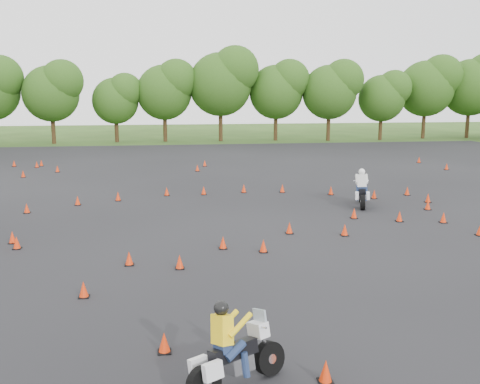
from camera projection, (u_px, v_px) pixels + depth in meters
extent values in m
plane|color=#2D5119|center=(254.00, 242.00, 20.61)|extent=(140.00, 140.00, 0.00)
plane|color=black|center=(235.00, 208.00, 26.45)|extent=(62.00, 62.00, 0.00)
cone|color=red|center=(27.00, 208.00, 25.35)|extent=(0.26, 0.26, 0.45)
cone|color=red|center=(428.00, 205.00, 26.05)|extent=(0.26, 0.26, 0.45)
cone|color=red|center=(57.00, 169.00, 37.80)|extent=(0.26, 0.26, 0.45)
cone|color=red|center=(78.00, 201.00, 27.08)|extent=(0.26, 0.26, 0.45)
cone|color=red|center=(37.00, 165.00, 39.99)|extent=(0.26, 0.26, 0.45)
cone|color=red|center=(14.00, 164.00, 40.54)|extent=(0.26, 0.26, 0.45)
cone|color=red|center=(180.00, 262.00, 17.50)|extent=(0.26, 0.26, 0.45)
cone|color=red|center=(331.00, 191.00, 29.75)|extent=(0.26, 0.26, 0.45)
cone|color=red|center=(289.00, 228.00, 21.75)|extent=(0.26, 0.26, 0.45)
cone|color=red|center=(326.00, 372.00, 10.72)|extent=(0.26, 0.26, 0.45)
cone|color=red|center=(23.00, 174.00, 35.57)|extent=(0.26, 0.26, 0.45)
cone|color=red|center=(419.00, 160.00, 42.56)|extent=(0.26, 0.26, 0.45)
cone|color=red|center=(223.00, 243.00, 19.69)|extent=(0.26, 0.26, 0.45)
cone|color=red|center=(374.00, 194.00, 28.71)|extent=(0.26, 0.26, 0.45)
cone|color=red|center=(204.00, 191.00, 29.77)|extent=(0.26, 0.26, 0.45)
cone|color=red|center=(443.00, 218.00, 23.51)|extent=(0.26, 0.26, 0.45)
cone|color=red|center=(197.00, 168.00, 38.22)|extent=(0.26, 0.26, 0.45)
cone|color=red|center=(282.00, 189.00, 30.40)|extent=(0.26, 0.26, 0.45)
cone|color=red|center=(84.00, 290.00, 15.10)|extent=(0.26, 0.26, 0.45)
cone|color=red|center=(428.00, 198.00, 27.70)|extent=(0.26, 0.26, 0.45)
cone|color=red|center=(447.00, 167.00, 38.91)|extent=(0.26, 0.26, 0.45)
cone|color=red|center=(407.00, 191.00, 29.59)|extent=(0.26, 0.26, 0.45)
cone|color=red|center=(399.00, 217.00, 23.73)|extent=(0.26, 0.26, 0.45)
cone|color=red|center=(129.00, 259.00, 17.86)|extent=(0.26, 0.26, 0.45)
cone|color=red|center=(12.00, 237.00, 20.40)|extent=(0.26, 0.26, 0.45)
cone|color=red|center=(167.00, 192.00, 29.50)|extent=(0.26, 0.26, 0.45)
cone|color=red|center=(41.00, 163.00, 40.76)|extent=(0.26, 0.26, 0.45)
cone|color=red|center=(118.00, 197.00, 28.14)|extent=(0.26, 0.26, 0.45)
cone|color=red|center=(263.00, 246.00, 19.28)|extent=(0.26, 0.26, 0.45)
cone|color=red|center=(354.00, 214.00, 24.30)|extent=(0.26, 0.26, 0.45)
cone|color=red|center=(480.00, 230.00, 21.46)|extent=(0.26, 0.26, 0.45)
cone|color=red|center=(345.00, 230.00, 21.45)|extent=(0.26, 0.26, 0.45)
cone|color=red|center=(17.00, 243.00, 19.67)|extent=(0.26, 0.26, 0.45)
cone|color=red|center=(205.00, 163.00, 40.63)|extent=(0.26, 0.26, 0.45)
cone|color=red|center=(164.00, 343.00, 11.93)|extent=(0.26, 0.26, 0.45)
cone|color=red|center=(244.00, 189.00, 30.36)|extent=(0.26, 0.26, 0.45)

